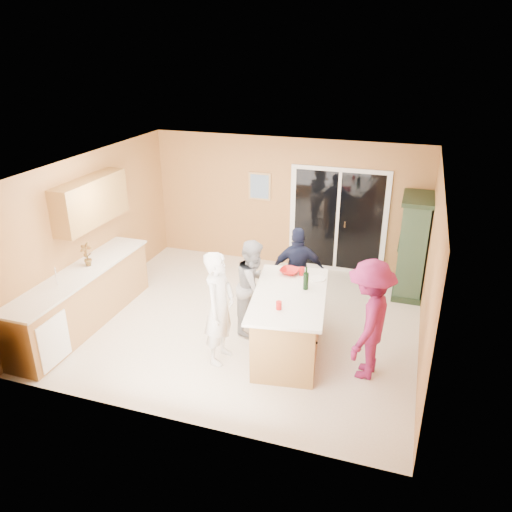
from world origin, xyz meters
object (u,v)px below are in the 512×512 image
(green_hutch, at_px, (412,247))
(woman_white, at_px, (219,308))
(woman_grey, at_px, (254,286))
(woman_navy, at_px, (298,271))
(woman_magenta, at_px, (369,320))
(kitchen_island, at_px, (289,325))

(green_hutch, xyz_separation_m, woman_white, (-2.48, -3.02, -0.05))
(woman_grey, bearing_deg, woman_white, 169.82)
(green_hutch, height_order, woman_navy, green_hutch)
(woman_navy, bearing_deg, green_hutch, -159.63)
(woman_white, xyz_separation_m, woman_magenta, (2.02, 0.30, 0.01))
(woman_grey, distance_m, woman_magenta, 1.94)
(green_hutch, bearing_deg, woman_white, -129.36)
(kitchen_island, bearing_deg, woman_white, -160.63)
(green_hutch, distance_m, woman_navy, 2.22)
(woman_navy, relative_size, woman_magenta, 0.89)
(woman_white, relative_size, woman_navy, 1.11)
(kitchen_island, relative_size, woman_grey, 1.31)
(kitchen_island, height_order, woman_magenta, woman_magenta)
(green_hutch, height_order, woman_grey, green_hutch)
(woman_grey, bearing_deg, woman_magenta, -108.39)
(green_hutch, height_order, woman_magenta, green_hutch)
(woman_grey, xyz_separation_m, woman_magenta, (1.83, -0.65, 0.10))
(woman_white, bearing_deg, green_hutch, -36.74)
(kitchen_island, height_order, green_hutch, green_hutch)
(kitchen_island, xyz_separation_m, woman_grey, (-0.69, 0.49, 0.30))
(woman_navy, bearing_deg, kitchen_island, 81.04)
(kitchen_island, distance_m, woman_magenta, 1.21)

